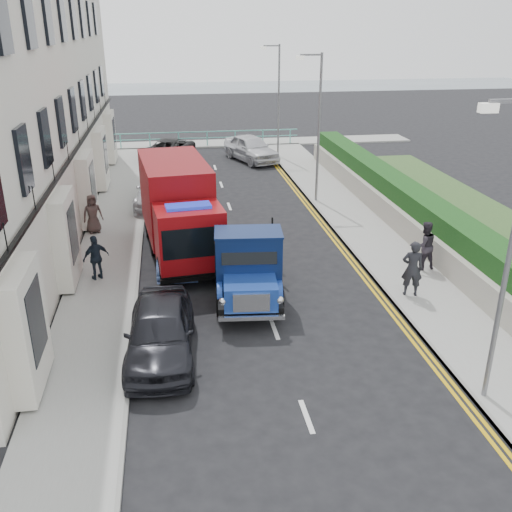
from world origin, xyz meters
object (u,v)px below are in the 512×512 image
Objects in this scene: bedford_lorry at (248,270)px; red_lorry at (178,207)px; lamp_far at (277,95)px; pedestrian_east_near at (412,268)px; parked_car_front at (160,331)px; lamp_mid at (317,120)px; lamp_near at (506,242)px.

bedford_lorry is 4.95m from red_lorry.
lamp_far is 3.81× the size of pedestrian_east_near.
lamp_mid is at bearing 62.86° from parked_car_front.
lamp_near is at bearing -90.00° from lamp_far.
bedford_lorry reaches higher than pedestrian_east_near.
pedestrian_east_near is (0.51, 5.34, -2.96)m from lamp_near.
red_lorry is at bearing -139.65° from lamp_mid.
lamp_mid is at bearing -90.00° from lamp_far.
lamp_far is 17.19m from red_lorry.
lamp_mid is at bearing -73.47° from pedestrian_east_near.
red_lorry is 8.79m from pedestrian_east_near.
lamp_far is at bearing 82.39° from bedford_lorry.
lamp_mid is 15.23m from parked_car_front.
lamp_mid is 11.07m from pedestrian_east_near.
lamp_near and lamp_mid have the same top height.
bedford_lorry is at bearing -103.08° from lamp_far.
lamp_far is (0.00, 26.00, 0.00)m from lamp_near.
lamp_near is 8.67m from parked_car_front.
bedford_lorry is at bearing -114.76° from lamp_mid.
lamp_far is at bearing 60.45° from red_lorry.
red_lorry reaches higher than parked_car_front.
red_lorry is at bearing -113.11° from lamp_far.
lamp_near is 12.48m from red_lorry.
lamp_mid is at bearing 90.00° from lamp_near.
bedford_lorry is 3.90m from parked_car_front.
parked_car_front is at bearing -129.27° from bedford_lorry.
lamp_far is at bearing 74.80° from parked_car_front.
lamp_mid and lamp_far have the same top height.
lamp_near is 3.81× the size of pedestrian_east_near.
lamp_near reaches higher than bedford_lorry.
lamp_near is 1.60× the size of parked_car_front.
red_lorry is (-2.01, 4.46, 0.74)m from bedford_lorry.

